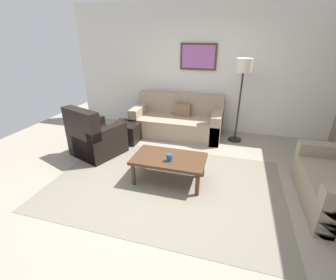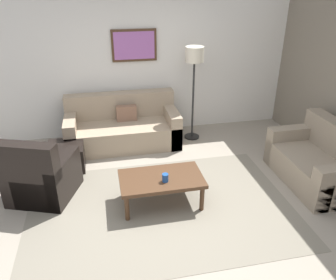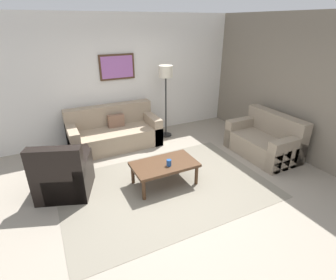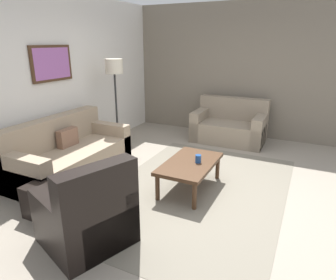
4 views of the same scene
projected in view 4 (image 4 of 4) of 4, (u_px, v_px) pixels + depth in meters
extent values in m
plane|color=gray|center=(196.00, 191.00, 4.20)|extent=(8.00, 8.00, 0.00)
cube|color=silver|center=(49.00, 81.00, 4.83)|extent=(6.00, 0.12, 2.80)
cube|color=slate|center=(248.00, 71.00, 6.31)|extent=(0.12, 5.20, 2.80)
cube|color=slate|center=(196.00, 191.00, 4.19)|extent=(3.48, 2.35, 0.01)
cube|color=gray|center=(72.00, 161.00, 4.68)|extent=(1.98, 0.93, 0.42)
cube|color=gray|center=(54.00, 144.00, 4.75)|extent=(1.98, 0.24, 0.88)
cube|color=gray|center=(23.00, 178.00, 3.89)|extent=(0.20, 0.93, 0.62)
cube|color=gray|center=(106.00, 139.00, 5.41)|extent=(0.20, 0.93, 0.62)
cube|color=brown|center=(68.00, 138.00, 4.70)|extent=(0.36, 0.12, 0.28)
cube|color=gray|center=(229.00, 132.00, 6.22)|extent=(0.88, 1.45, 0.42)
cube|color=gray|center=(233.00, 118.00, 6.42)|extent=(0.24, 1.45, 0.88)
cube|color=gray|center=(201.00, 124.00, 6.44)|extent=(0.88, 0.20, 0.62)
cube|color=gray|center=(260.00, 131.00, 5.92)|extent=(0.88, 0.20, 0.62)
cube|color=black|center=(86.00, 222.00, 3.09)|extent=(1.03, 1.03, 0.44)
cube|color=black|center=(99.00, 213.00, 2.80)|extent=(0.82, 0.47, 0.95)
cube|color=black|center=(111.00, 205.00, 3.27)|extent=(0.43, 0.81, 0.60)
cube|color=black|center=(55.00, 229.00, 2.85)|extent=(0.43, 0.81, 0.60)
cube|color=black|center=(55.00, 198.00, 3.61)|extent=(0.56, 0.56, 0.40)
cylinder|color=#472D1C|center=(194.00, 196.00, 3.69)|extent=(0.06, 0.06, 0.36)
cylinder|color=#472D1C|center=(218.00, 168.00, 4.52)|extent=(0.06, 0.06, 0.36)
cylinder|color=#472D1C|center=(157.00, 188.00, 3.90)|extent=(0.06, 0.06, 0.36)
cylinder|color=#472D1C|center=(186.00, 162.00, 4.74)|extent=(0.06, 0.06, 0.36)
cube|color=#472D1C|center=(190.00, 164.00, 4.15)|extent=(1.10, 0.64, 0.05)
cylinder|color=#1E478C|center=(198.00, 159.00, 4.11)|extent=(0.08, 0.08, 0.11)
cylinder|color=black|center=(119.00, 147.00, 5.87)|extent=(0.28, 0.28, 0.03)
cylinder|color=#262626|center=(117.00, 112.00, 5.64)|extent=(0.04, 0.04, 1.45)
cylinder|color=beige|center=(114.00, 66.00, 5.37)|extent=(0.32, 0.32, 0.26)
cube|color=#472D1C|center=(52.00, 63.00, 4.72)|extent=(0.80, 0.04, 0.56)
cube|color=#A560A9|center=(52.00, 63.00, 4.71)|extent=(0.72, 0.01, 0.48)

